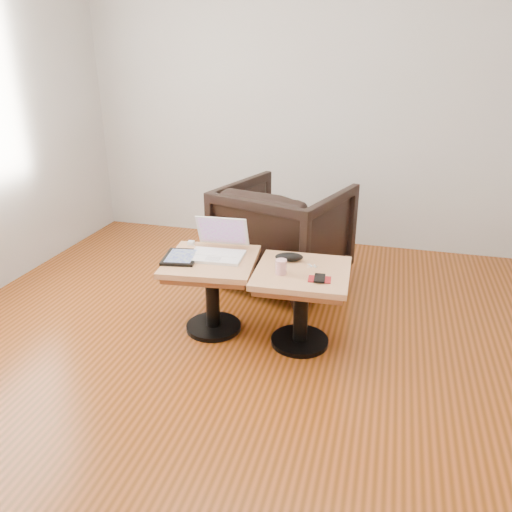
% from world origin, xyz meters
% --- Properties ---
extents(room_shell, '(4.52, 4.52, 2.71)m').
position_xyz_m(room_shell, '(0.00, 0.00, 1.35)').
color(room_shell, '#5D2D0B').
rests_on(room_shell, ground).
extents(side_table_left, '(0.61, 0.61, 0.50)m').
position_xyz_m(side_table_left, '(-0.46, 0.43, 0.37)').
color(side_table_left, black).
rests_on(side_table_left, ground).
extents(side_table_right, '(0.57, 0.57, 0.50)m').
position_xyz_m(side_table_right, '(0.12, 0.41, 0.37)').
color(side_table_right, black).
rests_on(side_table_right, ground).
extents(laptop, '(0.35, 0.34, 0.22)m').
position_xyz_m(laptop, '(-0.44, 0.51, 0.54)').
color(laptop, white).
rests_on(laptop, side_table_left).
extents(tablet, '(0.24, 0.29, 0.02)m').
position_xyz_m(tablet, '(-0.64, 0.39, 0.51)').
color(tablet, black).
rests_on(tablet, side_table_left).
extents(charging_adapter, '(0.04, 0.04, 0.02)m').
position_xyz_m(charging_adapter, '(-0.67, 0.63, 0.51)').
color(charging_adapter, white).
rests_on(charging_adapter, side_table_left).
extents(glasses_case, '(0.19, 0.11, 0.05)m').
position_xyz_m(glasses_case, '(0.01, 0.52, 0.53)').
color(glasses_case, black).
rests_on(glasses_case, side_table_right).
extents(striped_cup, '(0.07, 0.07, 0.09)m').
position_xyz_m(striped_cup, '(0.00, 0.33, 0.54)').
color(striped_cup, '#CB4E63').
rests_on(striped_cup, side_table_right).
extents(earbuds_tangle, '(0.06, 0.04, 0.01)m').
position_xyz_m(earbuds_tangle, '(0.17, 0.47, 0.50)').
color(earbuds_tangle, white).
rests_on(earbuds_tangle, side_table_right).
extents(phone_on_sleeve, '(0.14, 0.12, 0.02)m').
position_xyz_m(phone_on_sleeve, '(0.23, 0.30, 0.51)').
color(phone_on_sleeve, maroon).
rests_on(phone_on_sleeve, side_table_right).
extents(armchair, '(1.07, 1.08, 0.79)m').
position_xyz_m(armchair, '(-0.18, 1.26, 0.39)').
color(armchair, black).
rests_on(armchair, ground).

